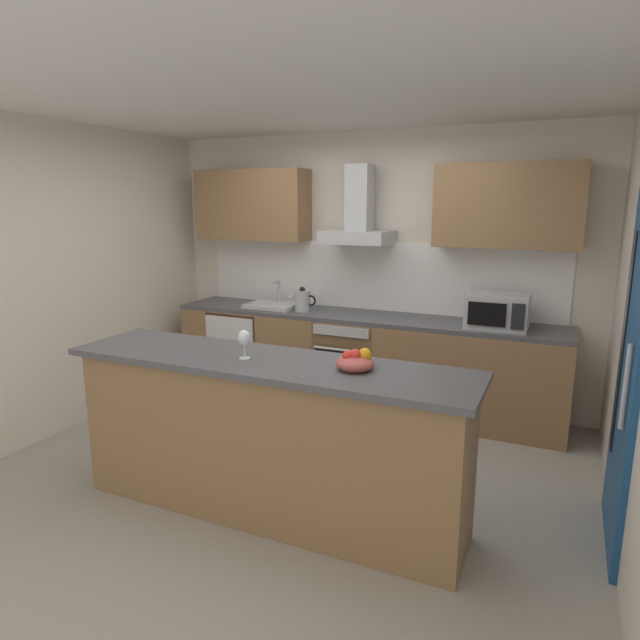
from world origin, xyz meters
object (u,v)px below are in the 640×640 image
object	(u,v)px
kettle	(303,300)
fruit_bowl	(356,362)
microwave	(497,311)
wine_glass	(244,339)
sink	(273,305)
range_hood	(358,219)
oven	(351,359)
refrigerator	(245,349)

from	to	relation	value
kettle	fruit_bowl	xyz separation A→B (m)	(1.28, -1.91, 0.05)
microwave	kettle	world-z (taller)	microwave
fruit_bowl	wine_glass	bearing A→B (deg)	-173.75
sink	range_hood	world-z (taller)	range_hood
range_hood	sink	bearing A→B (deg)	-172.11
range_hood	microwave	bearing A→B (deg)	-6.84
oven	sink	bearing A→B (deg)	179.26
microwave	range_hood	bearing A→B (deg)	173.16
oven	microwave	size ratio (longest dim) A/B	1.60
oven	kettle	size ratio (longest dim) A/B	2.77
microwave	kettle	bearing A→B (deg)	-179.82
refrigerator	microwave	size ratio (longest dim) A/B	1.70
wine_glass	fruit_bowl	bearing A→B (deg)	6.25
oven	fruit_bowl	world-z (taller)	fruit_bowl
range_hood	wine_glass	bearing A→B (deg)	-87.74
oven	kettle	world-z (taller)	kettle
refrigerator	wine_glass	size ratio (longest dim) A/B	4.78
oven	fruit_bowl	distance (m)	2.18
refrigerator	wine_glass	xyz separation A→B (m)	(1.29, -2.02, 0.71)
refrigerator	kettle	size ratio (longest dim) A/B	2.94
refrigerator	wine_glass	world-z (taller)	wine_glass
range_hood	wine_glass	world-z (taller)	range_hood
microwave	sink	distance (m)	2.17
microwave	wine_glass	size ratio (longest dim) A/B	2.81
kettle	fruit_bowl	size ratio (longest dim) A/B	1.31
sink	wine_glass	xyz separation A→B (m)	(0.94, -2.03, 0.21)
fruit_bowl	range_hood	bearing A→B (deg)	110.46
microwave	refrigerator	bearing A→B (deg)	179.43
refrigerator	wine_glass	bearing A→B (deg)	-57.48
kettle	refrigerator	bearing A→B (deg)	177.45
fruit_bowl	kettle	bearing A→B (deg)	123.79
sink	range_hood	bearing A→B (deg)	7.89
sink	fruit_bowl	world-z (taller)	sink
refrigerator	microwave	distance (m)	2.59
oven	kettle	xyz separation A→B (m)	(-0.50, -0.03, 0.55)
kettle	range_hood	size ratio (longest dim) A/B	0.40
range_hood	fruit_bowl	size ratio (longest dim) A/B	3.27
oven	sink	xyz separation A→B (m)	(-0.86, 0.01, 0.47)
fruit_bowl	refrigerator	bearing A→B (deg)	135.48
refrigerator	sink	bearing A→B (deg)	2.28
refrigerator	kettle	world-z (taller)	kettle
oven	kettle	bearing A→B (deg)	-176.18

